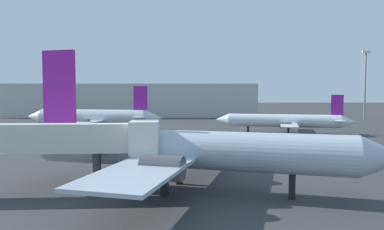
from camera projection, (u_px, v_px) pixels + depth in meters
airplane_at_gate at (182, 149)px, 30.68m from camera, size 33.56×25.73×12.33m
airplane_distant at (94, 118)px, 72.90m from camera, size 29.29×28.06×9.74m
airplane_far_left at (284, 121)px, 74.61m from camera, size 28.05×21.31×8.04m
jet_bridge at (37, 140)px, 29.80m from camera, size 22.21×2.95×6.02m
light_mast_right at (365, 81)px, 111.86m from camera, size 2.40×0.50×21.53m
terminal_building at (132, 100)px, 133.48m from camera, size 88.78×26.07×11.55m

